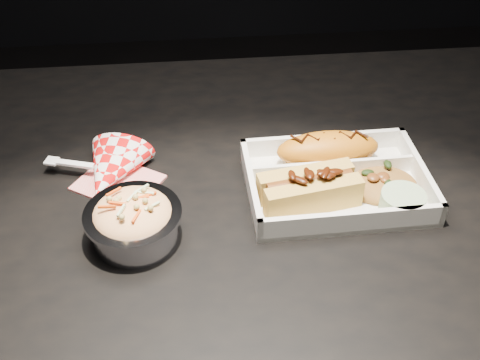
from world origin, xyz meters
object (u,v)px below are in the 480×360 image
food_tray (335,185)px  fried_pastry (328,149)px  dining_table (230,241)px  hotdog (309,187)px  foil_coleslaw_cup (133,220)px  napkin_fork (110,171)px

food_tray → fried_pastry: (-0.00, 0.06, 0.02)m
dining_table → hotdog: (0.11, -0.03, 0.12)m
dining_table → food_tray: (0.15, -0.00, 0.10)m
hotdog → foil_coleslaw_cup: (-0.23, -0.04, 0.00)m
dining_table → hotdog: size_ratio=8.43×
food_tray → fried_pastry: size_ratio=1.67×
dining_table → napkin_fork: bearing=162.6°
hotdog → foil_coleslaw_cup: bearing=-179.9°
napkin_fork → dining_table: bearing=-0.2°
dining_table → napkin_fork: napkin_fork is taller
dining_table → foil_coleslaw_cup: 0.19m
dining_table → food_tray: size_ratio=4.72×
food_tray → hotdog: size_ratio=1.78×
dining_table → fried_pastry: size_ratio=7.90×
fried_pastry → napkin_fork: napkin_fork is taller
fried_pastry → hotdog: hotdog is taller
foil_coleslaw_cup → napkin_fork: bearing=107.6°
foil_coleslaw_cup → napkin_fork: (-0.04, 0.12, -0.02)m
napkin_fork → hotdog: bearing=0.4°
hotdog → fried_pastry: bearing=52.7°
dining_table → fried_pastry: 0.20m
dining_table → napkin_fork: 0.21m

